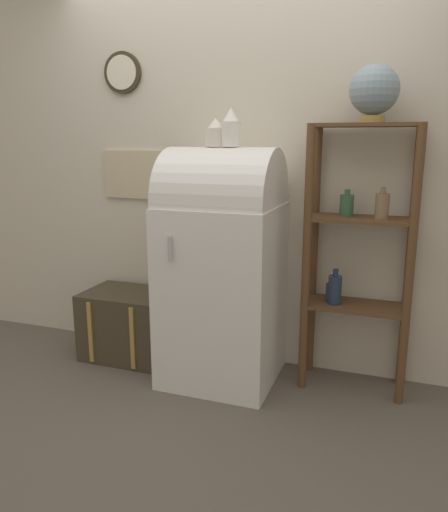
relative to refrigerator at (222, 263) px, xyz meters
The scene contains 8 objects.
ground_plane 0.79m from the refrigerator, 89.99° to the right, with size 12.00×12.00×0.00m, color #60564C.
wall_back 0.69m from the refrigerator, 90.84° to the left, with size 7.00×0.09×2.70m.
refrigerator is the anchor object (origin of this frame).
suitcase_trunk 0.91m from the refrigerator, behind, with size 0.59×0.45×0.47m.
shelf_unit 0.82m from the refrigerator, 11.08° to the left, with size 0.63×0.31×1.60m.
globe 1.31m from the refrigerator, ahead, with size 0.27×0.27×0.31m.
vase_left 0.78m from the refrigerator, 166.13° to the left, with size 0.11×0.11×0.17m.
vase_center 0.81m from the refrigerator, ahead, with size 0.11×0.11×0.22m.
Camera 1 is at (1.02, -2.60, 1.51)m, focal length 35.00 mm.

